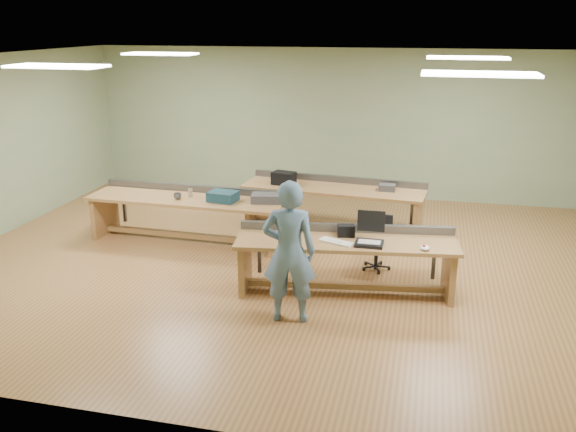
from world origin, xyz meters
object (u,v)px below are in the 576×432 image
object	(u,v)px
person	(289,252)
parts_bin_teal	(223,196)
workbench_front	(346,253)
workbench_mid	(188,208)
workbench_back	(333,197)
mug	(178,196)
laptop_base	(369,244)
drinks_can	(190,193)
task_chair	(377,249)
parts_bin_grey	(267,198)
camera_bag	(346,231)

from	to	relation	value
person	parts_bin_teal	world-z (taller)	person
workbench_front	workbench_mid	xyz separation A→B (m)	(-2.82, 1.41, 0.01)
person	parts_bin_teal	size ratio (longest dim) A/B	3.99
workbench_back	mug	world-z (taller)	workbench_back
laptop_base	drinks_can	bearing A→B (deg)	152.44
drinks_can	mug	bearing A→B (deg)	-128.02
person	task_chair	world-z (taller)	person
parts_bin_grey	mug	bearing A→B (deg)	-173.40
laptop_base	parts_bin_grey	distance (m)	2.40
workbench_front	mug	bearing A→B (deg)	148.68
workbench_front	mug	distance (m)	3.20
task_chair	parts_bin_grey	distance (m)	1.96
laptop_base	workbench_back	bearing A→B (deg)	108.05
person	workbench_mid	bearing A→B (deg)	-55.08
workbench_front	laptop_base	world-z (taller)	workbench_front
workbench_front	person	distance (m)	1.15
workbench_front	task_chair	size ratio (longest dim) A/B	3.75
laptop_base	camera_bag	distance (m)	0.44
workbench_mid	drinks_can	distance (m)	0.26
camera_bag	parts_bin_teal	distance (m)	2.47
person	parts_bin_grey	world-z (taller)	person
parts_bin_grey	drinks_can	bearing A→B (deg)	179.16
laptop_base	task_chair	xyz separation A→B (m)	(0.02, 1.07, -0.48)
workbench_back	workbench_front	bearing A→B (deg)	-72.18
workbench_back	person	xyz separation A→B (m)	(0.04, -3.55, 0.32)
parts_bin_grey	mug	world-z (taller)	parts_bin_grey
parts_bin_teal	workbench_back	bearing A→B (deg)	38.42
laptop_base	task_chair	bearing A→B (deg)	88.63
workbench_mid	workbench_back	bearing A→B (deg)	29.62
workbench_front	workbench_mid	distance (m)	3.15
parts_bin_grey	drinks_can	world-z (taller)	same
task_chair	mug	bearing A→B (deg)	-176.87
workbench_back	mug	size ratio (longest dim) A/B	25.83
person	laptop_base	world-z (taller)	person
task_chair	mug	size ratio (longest dim) A/B	6.41
drinks_can	task_chair	bearing A→B (deg)	-9.61
workbench_back	mug	bearing A→B (deg)	-145.44
person	camera_bag	distance (m)	1.21
workbench_mid	parts_bin_teal	bearing A→B (deg)	-5.19
camera_bag	laptop_base	bearing A→B (deg)	-51.14
camera_bag	mug	xyz separation A→B (m)	(-2.91, 1.14, -0.03)
task_chair	person	bearing A→B (deg)	-106.20
task_chair	parts_bin_teal	world-z (taller)	parts_bin_teal
workbench_front	laptop_base	xyz separation A→B (m)	(0.32, -0.15, 0.21)
workbench_front	laptop_base	bearing A→B (deg)	-32.63
drinks_can	camera_bag	bearing A→B (deg)	-25.68
laptop_base	task_chair	size ratio (longest dim) A/B	0.45
person	camera_bag	xyz separation A→B (m)	(0.53, 1.09, -0.06)
parts_bin_teal	mug	bearing A→B (deg)	-175.00
mug	drinks_can	distance (m)	0.24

